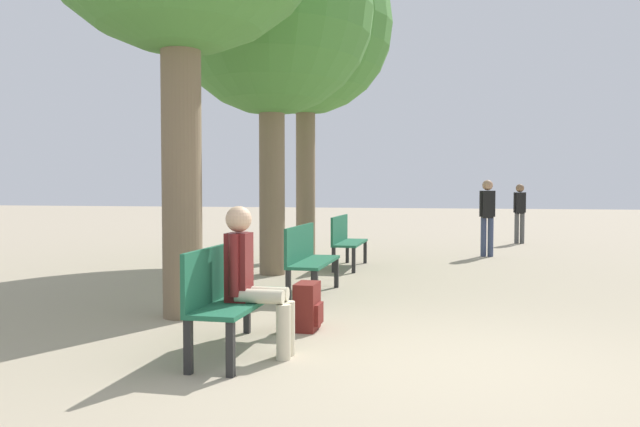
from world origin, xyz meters
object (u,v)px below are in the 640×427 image
backpack (308,307)px  pedestrian_near (487,213)px  bench_row_0 (230,290)px  tree_row_1 (271,15)px  pedestrian_mid (520,209)px  person_seated (252,276)px  bench_row_2 (345,238)px  tree_row_2 (305,29)px  bench_row_1 (308,255)px

backpack → pedestrian_near: size_ratio=0.30×
bench_row_0 → tree_row_1: tree_row_1 is taller
backpack → pedestrian_mid: pedestrian_mid is taller
person_seated → pedestrian_mid: bearing=74.1°
person_seated → pedestrian_mid: 12.42m
backpack → tree_row_1: bearing=111.5°
bench_row_2 → tree_row_1: (-1.05, -1.16, 3.80)m
bench_row_2 → pedestrian_near: pedestrian_near is taller
bench_row_0 → tree_row_1: 6.27m
bench_row_0 → pedestrian_near: size_ratio=0.92×
person_seated → bench_row_2: bearing=92.2°
tree_row_2 → backpack: (1.54, -6.32, -4.48)m
bench_row_0 → backpack: bench_row_0 is taller
pedestrian_near → bench_row_2: bearing=-137.3°
tree_row_1 → pedestrian_mid: bearing=56.1°
pedestrian_mid → tree_row_2: bearing=-135.8°
bench_row_0 → backpack: bearing=63.7°
tree_row_1 → backpack: (1.54, -3.90, -4.11)m
pedestrian_near → backpack: bearing=-106.1°
tree_row_1 → backpack: tree_row_1 is taller
tree_row_1 → pedestrian_mid: size_ratio=3.90×
bench_row_1 → pedestrian_mid: 9.57m
bench_row_0 → bench_row_1: size_ratio=1.00×
bench_row_1 → pedestrian_mid: (3.64, 8.85, 0.34)m
person_seated → pedestrian_mid: size_ratio=0.84×
tree_row_1 → bench_row_1: bearing=-60.4°
bench_row_1 → backpack: 2.12m
person_seated → pedestrian_mid: (3.40, 11.94, 0.20)m
bench_row_1 → tree_row_1: tree_row_1 is taller
bench_row_0 → pedestrian_near: (2.64, 8.47, 0.38)m
tree_row_1 → pedestrian_near: (3.70, 3.60, -3.42)m
tree_row_1 → backpack: 5.87m
bench_row_0 → tree_row_2: (-1.05, 7.30, 4.17)m
bench_row_0 → pedestrian_mid: size_ratio=0.96×
bench_row_0 → backpack: 1.13m
bench_row_0 → pedestrian_mid: pedestrian_mid is taller
tree_row_1 → person_seated: tree_row_1 is taller
bench_row_1 → tree_row_2: tree_row_2 is taller
person_seated → bench_row_1: bearing=94.3°
bench_row_0 → bench_row_1: same height
bench_row_0 → backpack: size_ratio=3.08×
bench_row_1 → tree_row_1: (-1.05, 1.86, 3.80)m
bench_row_2 → tree_row_2: tree_row_2 is taller
tree_row_1 → pedestrian_near: 6.19m
tree_row_1 → pedestrian_near: bearing=44.2°
bench_row_0 → tree_row_2: size_ratio=0.23×
bench_row_1 → pedestrian_mid: bearing=67.7°
backpack → bench_row_0: bearing=-116.3°
bench_row_1 → backpack: size_ratio=3.08×
bench_row_0 → tree_row_1: bearing=102.2°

